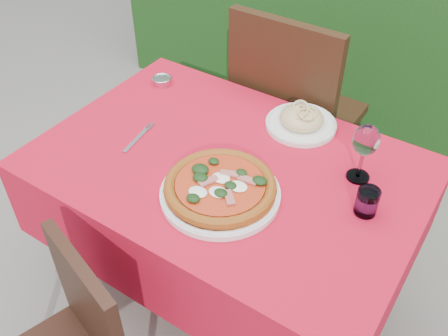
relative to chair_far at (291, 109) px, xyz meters
The scene contains 9 objects.
ground 0.85m from the chair_far, 83.96° to the right, with size 60.00×60.00×0.00m, color slate.
dining_table 0.60m from the chair_far, 83.96° to the right, with size 1.26×0.86×0.75m.
chair_far is the anchor object (origin of this frame).
pizza_plate 0.78m from the chair_far, 79.83° to the right, with size 0.37×0.37×0.07m.
pasta_plate 0.38m from the chair_far, 58.81° to the right, with size 0.25×0.25×0.07m.
water_glass 0.80m from the chair_far, 47.17° to the right, with size 0.07×0.07×0.09m.
wine_glass 0.69m from the chair_far, 43.88° to the right, with size 0.08×0.08×0.20m.
fork 0.74m from the chair_far, 111.17° to the right, with size 0.03×0.20×0.01m, color #BABAC1.
steel_ramekin 0.57m from the chair_far, 141.64° to the right, with size 0.07×0.07×0.03m, color silver.
Camera 1 is at (0.68, -1.05, 1.81)m, focal length 40.00 mm.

